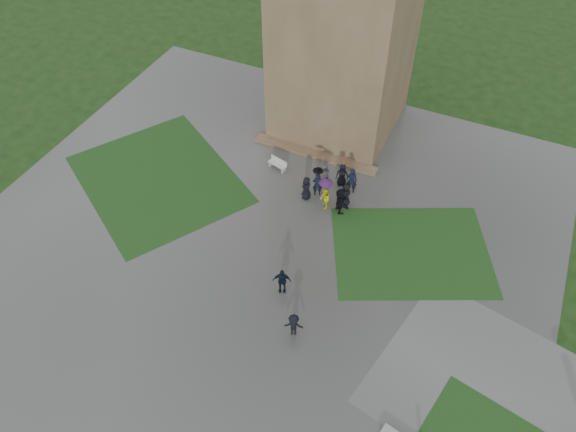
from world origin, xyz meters
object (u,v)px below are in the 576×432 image
at_px(tower, 347,4).
at_px(pedestrian_mid, 282,281).
at_px(bench, 278,164).
at_px(pedestrian_near, 294,325).

distance_m(tower, pedestrian_mid, 17.94).
bearing_deg(bench, pedestrian_mid, -48.63).
relative_size(tower, pedestrian_near, 11.95).
height_order(tower, pedestrian_near, tower).
distance_m(bench, pedestrian_mid, 10.14).
distance_m(tower, bench, 11.02).
height_order(tower, pedestrian_mid, tower).
height_order(pedestrian_mid, pedestrian_near, pedestrian_mid).
relative_size(tower, pedestrian_mid, 10.47).
relative_size(pedestrian_mid, pedestrian_near, 1.14).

